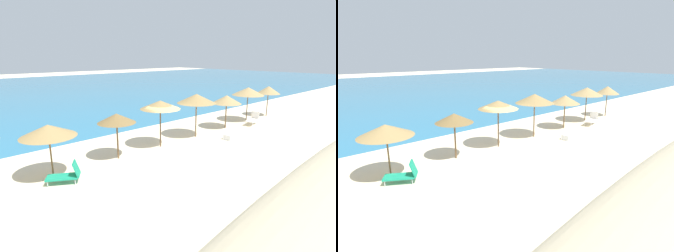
% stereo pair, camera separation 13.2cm
% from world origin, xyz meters
% --- Properties ---
extents(ground_plane, '(160.00, 160.00, 0.00)m').
position_xyz_m(ground_plane, '(0.00, 0.00, 0.00)').
color(ground_plane, beige).
extents(sea_water, '(160.00, 59.02, 0.01)m').
position_xyz_m(sea_water, '(0.00, 34.63, 0.00)').
color(sea_water, teal).
rests_on(sea_water, ground_plane).
extents(beach_umbrella_2, '(2.35, 2.35, 2.46)m').
position_xyz_m(beach_umbrella_2, '(-6.67, 0.89, 2.20)').
color(beach_umbrella_2, brown).
rests_on(beach_umbrella_2, ground_plane).
extents(beach_umbrella_3, '(1.98, 1.98, 2.43)m').
position_xyz_m(beach_umbrella_3, '(-3.24, 1.00, 2.18)').
color(beach_umbrella_3, brown).
rests_on(beach_umbrella_3, ground_plane).
extents(beach_umbrella_4, '(2.35, 2.35, 2.79)m').
position_xyz_m(beach_umbrella_4, '(-0.33, 0.93, 2.53)').
color(beach_umbrella_4, brown).
rests_on(beach_umbrella_4, ground_plane).
extents(beach_umbrella_5, '(2.53, 2.53, 2.89)m').
position_xyz_m(beach_umbrella_5, '(2.73, 0.87, 2.58)').
color(beach_umbrella_5, brown).
rests_on(beach_umbrella_5, ground_plane).
extents(beach_umbrella_6, '(2.17, 2.17, 2.48)m').
position_xyz_m(beach_umbrella_6, '(6.05, 0.85, 2.17)').
color(beach_umbrella_6, brown).
rests_on(beach_umbrella_6, ground_plane).
extents(beach_umbrella_7, '(2.56, 2.56, 2.80)m').
position_xyz_m(beach_umbrella_7, '(9.19, 1.00, 2.48)').
color(beach_umbrella_7, brown).
rests_on(beach_umbrella_7, ground_plane).
extents(beach_umbrella_8, '(2.02, 2.02, 2.68)m').
position_xyz_m(beach_umbrella_8, '(12.31, 0.86, 2.34)').
color(beach_umbrella_8, brown).
rests_on(beach_umbrella_8, ground_plane).
extents(lounge_chair_0, '(1.51, 1.27, 0.93)m').
position_xyz_m(lounge_chair_0, '(-6.39, 0.07, 0.38)').
color(lounge_chair_0, '#199972').
rests_on(lounge_chair_0, ground_plane).
extents(lounge_chair_1, '(1.55, 0.87, 0.98)m').
position_xyz_m(lounge_chair_1, '(8.56, 0.03, 0.44)').
color(lounge_chair_1, white).
rests_on(lounge_chair_1, ground_plane).
extents(cooler_box, '(0.33, 0.57, 0.34)m').
position_xyz_m(cooler_box, '(3.73, -1.04, 0.17)').
color(cooler_box, white).
rests_on(cooler_box, ground_plane).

